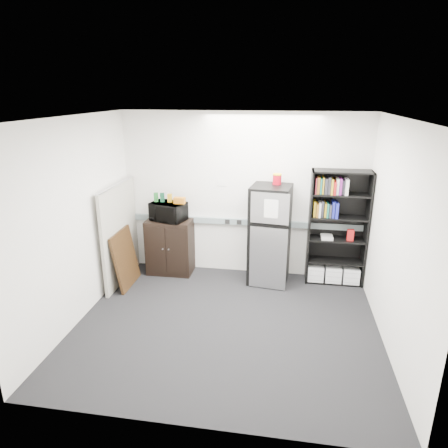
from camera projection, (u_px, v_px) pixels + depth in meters
name	position (u px, v px, depth m)	size (l,w,h in m)	color
floor	(226.00, 325.00, 5.36)	(4.00, 4.00, 0.00)	black
wall_back	(243.00, 195.00, 6.57)	(4.00, 0.02, 2.70)	white
wall_right	(397.00, 239.00, 4.63)	(0.02, 3.50, 2.70)	white
wall_left	(76.00, 222.00, 5.24)	(0.02, 3.50, 2.70)	white
ceiling	(227.00, 118.00, 4.51)	(4.00, 3.50, 0.02)	white
electrical_raceway	(242.00, 222.00, 6.69)	(3.92, 0.05, 0.10)	gray
wall_note	(222.00, 183.00, 6.56)	(0.14, 0.00, 0.10)	white
bookshelf	(337.00, 229.00, 6.31)	(0.90, 0.34, 1.85)	black
cubicle_partition	(120.00, 234.00, 6.40)	(0.06, 1.30, 1.62)	gray
cabinet	(170.00, 246.00, 6.80)	(0.75, 0.50, 0.94)	black
microwave	(168.00, 212.00, 6.59)	(0.55, 0.37, 0.31)	black
snack_box_a	(156.00, 197.00, 6.58)	(0.07, 0.05, 0.15)	#195A21
snack_box_b	(162.00, 197.00, 6.56)	(0.07, 0.05, 0.15)	#0C3721
snack_box_c	(170.00, 198.00, 6.55)	(0.07, 0.05, 0.14)	#C39012
snack_bag	(180.00, 200.00, 6.48)	(0.18, 0.10, 0.10)	#B86512
refrigerator	(270.00, 235.00, 6.37)	(0.67, 0.70, 1.60)	black
coffee_can	(277.00, 178.00, 6.19)	(0.14, 0.14, 0.19)	#A80718
framed_poster	(125.00, 258.00, 6.33)	(0.19, 0.71, 0.91)	black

